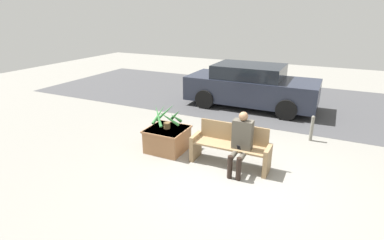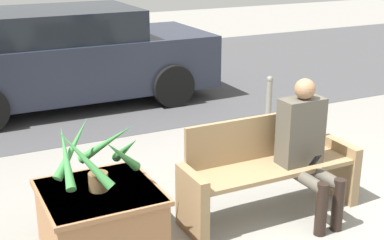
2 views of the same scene
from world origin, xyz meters
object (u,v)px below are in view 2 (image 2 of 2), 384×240
(planter_box, at_px, (101,219))
(parked_car, at_px, (66,57))
(bench, at_px, (268,169))
(potted_plant, at_px, (97,156))
(person_seated, at_px, (306,143))
(bollard_post, at_px, (269,99))

(planter_box, relative_size, parked_car, 0.21)
(bench, xyz_separation_m, parked_car, (-0.78, 4.39, 0.30))
(planter_box, relative_size, potted_plant, 1.25)
(bench, xyz_separation_m, person_seated, (0.27, -0.19, 0.27))
(bench, distance_m, planter_box, 1.62)
(person_seated, xyz_separation_m, planter_box, (-1.89, 0.21, -0.41))
(potted_plant, bearing_deg, planter_box, -106.03)
(potted_plant, height_order, bollard_post, potted_plant)
(bench, bearing_deg, potted_plant, 178.81)
(bench, height_order, bollard_post, bench)
(bench, bearing_deg, planter_box, 179.19)
(potted_plant, height_order, parked_car, parked_car)
(planter_box, bearing_deg, potted_plant, 73.97)
(planter_box, bearing_deg, person_seated, -6.29)
(bench, relative_size, parked_car, 0.39)
(person_seated, height_order, parked_car, parked_car)
(bollard_post, bearing_deg, bench, -124.49)
(person_seated, xyz_separation_m, bollard_post, (1.21, 2.34, -0.35))
(parked_car, bearing_deg, bench, -79.94)
(parked_car, distance_m, bollard_post, 3.20)
(potted_plant, distance_m, bollard_post, 3.78)
(bench, distance_m, person_seated, 0.43)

